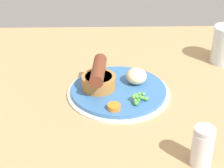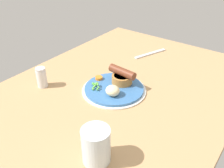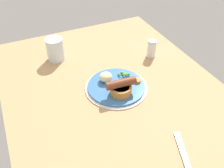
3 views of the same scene
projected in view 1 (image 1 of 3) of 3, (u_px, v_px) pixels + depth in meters
The scene contains 7 objects.
dining_table at pixel (107, 97), 88.33cm from camera, with size 110.00×80.00×3.00cm, color tan.
dinner_plate at pixel (119, 92), 86.48cm from camera, with size 23.73×23.73×1.40cm.
sausage_pudding at pixel (99, 78), 84.96cm from camera, with size 7.79×11.19×6.16cm.
pea_pile at pixel (138, 97), 81.03cm from camera, with size 3.85×4.57×1.79cm.
potato_chunk_0 at pixel (136, 76), 87.35cm from camera, with size 4.80×5.02×3.67cm, color beige.
carrot_slice_4 at pixel (114, 107), 78.67cm from camera, with size 2.82×2.82×1.05cm, color orange.
salt_shaker at pixel (203, 147), 64.72cm from camera, with size 3.83×3.83×7.77cm.
Camera 1 is at (-0.52, -74.41, 49.20)cm, focal length 60.00 mm.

